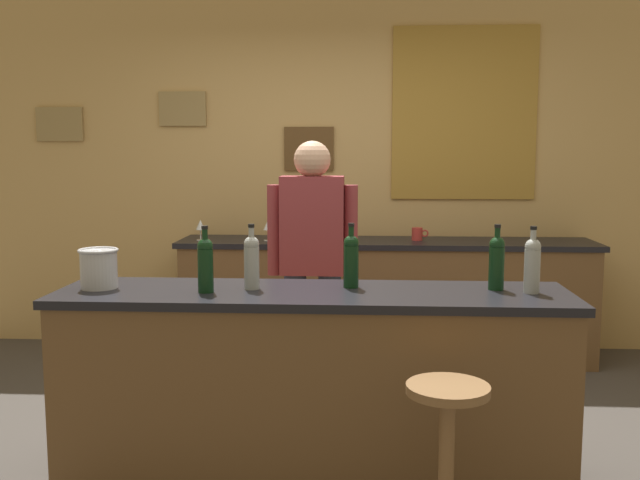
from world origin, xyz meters
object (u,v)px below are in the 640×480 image
(wine_bottle_d, at_px, (497,261))
(wine_bottle_a, at_px, (205,263))
(wine_bottle_c, at_px, (351,259))
(wine_bottle_e, at_px, (532,263))
(bar_stool, at_px, (447,440))
(ice_bucket, at_px, (99,267))
(coffee_mug, at_px, (418,234))
(wine_glass_a, at_px, (200,226))
(bartender, at_px, (312,260))
(wine_bottle_b, at_px, (252,260))
(wine_glass_b, at_px, (268,226))

(wine_bottle_d, bearing_deg, wine_bottle_a, -173.82)
(wine_bottle_c, distance_m, wine_bottle_e, 0.83)
(wine_bottle_c, bearing_deg, wine_bottle_e, -5.80)
(bar_stool, distance_m, wine_bottle_e, 0.95)
(ice_bucket, distance_m, coffee_mug, 2.64)
(coffee_mug, bearing_deg, wine_glass_a, -176.43)
(bartender, distance_m, wine_glass_a, 1.48)
(coffee_mug, bearing_deg, bartender, -119.04)
(bartender, bearing_deg, bar_stool, -66.23)
(wine_bottle_b, relative_size, wine_glass_a, 1.97)
(wine_bottle_d, bearing_deg, wine_bottle_e, -25.29)
(bar_stool, relative_size, ice_bucket, 3.62)
(ice_bucket, bearing_deg, wine_bottle_a, -7.11)
(bartender, distance_m, wine_bottle_e, 1.33)
(wine_bottle_b, distance_m, wine_bottle_c, 0.47)
(wine_bottle_d, distance_m, wine_glass_b, 2.31)
(wine_bottle_b, relative_size, wine_bottle_c, 1.00)
(ice_bucket, height_order, coffee_mug, ice_bucket)
(bartender, distance_m, wine_bottle_a, 0.98)
(ice_bucket, bearing_deg, wine_glass_b, 74.91)
(wine_bottle_a, height_order, wine_glass_a, wine_bottle_a)
(bar_stool, bearing_deg, wine_glass_a, 121.03)
(wine_bottle_d, xyz_separation_m, wine_glass_b, (-1.33, 1.89, -0.05))
(bar_stool, height_order, wine_bottle_c, wine_bottle_c)
(wine_bottle_e, height_order, wine_glass_a, wine_bottle_e)
(wine_bottle_e, bearing_deg, coffee_mug, 99.96)
(wine_bottle_d, distance_m, coffee_mug, 2.00)
(wine_glass_b, relative_size, coffee_mug, 1.24)
(bartender, distance_m, wine_bottle_d, 1.18)
(wine_bottle_d, bearing_deg, coffee_mug, 96.16)
(wine_glass_b, bearing_deg, coffee_mug, 4.84)
(wine_bottle_c, height_order, wine_glass_a, wine_bottle_c)
(wine_bottle_a, bearing_deg, wine_bottle_c, 13.53)
(wine_bottle_c, xyz_separation_m, wine_glass_b, (-0.65, 1.88, -0.05))
(ice_bucket, distance_m, wine_glass_b, 2.04)
(bartender, bearing_deg, coffee_mug, 60.96)
(wine_bottle_e, bearing_deg, bar_stool, -126.29)
(coffee_mug, bearing_deg, wine_bottle_e, -80.04)
(bartender, distance_m, wine_bottle_b, 0.83)
(wine_bottle_a, xyz_separation_m, wine_bottle_e, (1.48, 0.08, 0.00))
(ice_bucket, xyz_separation_m, wine_glass_b, (0.53, 1.97, -0.01))
(coffee_mug, bearing_deg, bar_stool, -91.69)
(wine_bottle_b, bearing_deg, coffee_mug, 65.69)
(bar_stool, relative_size, wine_bottle_e, 2.22)
(ice_bucket, relative_size, wine_glass_a, 1.21)
(wine_bottle_a, xyz_separation_m, coffee_mug, (1.12, 2.13, -0.11))
(ice_bucket, xyz_separation_m, coffee_mug, (1.64, 2.07, -0.07))
(wine_bottle_c, distance_m, wine_bottle_d, 0.68)
(wine_bottle_c, height_order, ice_bucket, wine_bottle_c)
(bar_stool, height_order, wine_glass_b, wine_glass_b)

